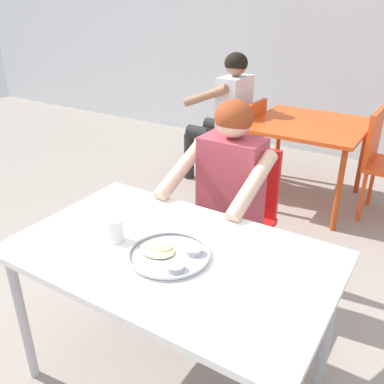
{
  "coord_description": "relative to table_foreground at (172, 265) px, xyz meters",
  "views": [
    {
      "loc": [
        0.83,
        -1.19,
        1.66
      ],
      "look_at": [
        -0.05,
        0.21,
        0.88
      ],
      "focal_mm": 38.74,
      "sensor_mm": 36.0,
      "label": 1
    }
  ],
  "objects": [
    {
      "name": "ground_plane",
      "position": [
        -0.01,
        0.04,
        -0.68
      ],
      "size": [
        12.0,
        12.0,
        0.05
      ],
      "primitive_type": "cube",
      "color": "gray"
    },
    {
      "name": "table_foreground",
      "position": [
        0.0,
        0.0,
        0.0
      ],
      "size": [
        1.3,
        0.8,
        0.73
      ],
      "color": "white",
      "rests_on": "ground"
    },
    {
      "name": "thali_tray",
      "position": [
        0.02,
        -0.04,
        0.08
      ],
      "size": [
        0.33,
        0.33,
        0.03
      ],
      "color": "#B7BABF",
      "rests_on": "table_foreground"
    },
    {
      "name": "drinking_cup",
      "position": [
        -0.24,
        -0.06,
        0.12
      ],
      "size": [
        0.07,
        0.07,
        0.1
      ],
      "color": "white",
      "rests_on": "table_foreground"
    },
    {
      "name": "chair_foreground",
      "position": [
        -0.11,
        0.87,
        -0.17
      ],
      "size": [
        0.4,
        0.43,
        0.87
      ],
      "color": "red",
      "rests_on": "ground"
    },
    {
      "name": "diner_foreground",
      "position": [
        -0.11,
        0.65,
        0.05
      ],
      "size": [
        0.49,
        0.55,
        1.19
      ],
      "color": "#303030",
      "rests_on": "ground"
    },
    {
      "name": "table_background_red",
      "position": [
        -0.13,
        2.21,
        -0.03
      ],
      "size": [
        0.91,
        0.92,
        0.7
      ],
      "color": "#E04C19",
      "rests_on": "ground"
    },
    {
      "name": "chair_red_left",
      "position": [
        -0.7,
        2.16,
        -0.17
      ],
      "size": [
        0.4,
        0.4,
        0.83
      ],
      "color": "#D14917",
      "rests_on": "ground"
    },
    {
      "name": "patron_background",
      "position": [
        -0.92,
        2.22,
        0.07
      ],
      "size": [
        0.57,
        0.51,
        1.22
      ],
      "color": "#252525",
      "rests_on": "ground"
    }
  ]
}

